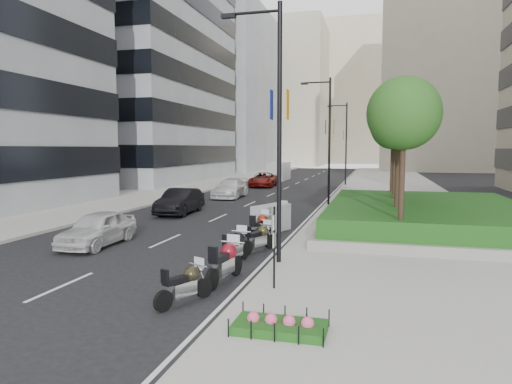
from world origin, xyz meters
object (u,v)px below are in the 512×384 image
(motorcycle_5, at_px, (271,219))
(car_c, at_px, (230,188))
(motorcycle_4, at_px, (260,227))
(lamp_post_2, at_px, (345,139))
(car_d, at_px, (264,180))
(delivery_van, at_px, (278,172))
(lamp_post_0, at_px, (275,121))
(motorcycle_6, at_px, (281,214))
(parking_sign, at_px, (274,243))
(motorcycle_0, at_px, (186,285))
(motorcycle_2, at_px, (236,248))
(motorcycle_3, at_px, (260,238))
(motorcycle_1, at_px, (225,262))
(lamp_post_1, at_px, (327,135))
(car_a, at_px, (98,228))
(car_b, at_px, (180,201))

(motorcycle_5, xyz_separation_m, car_c, (-6.83, 14.48, 0.10))
(motorcycle_4, height_order, motorcycle_5, motorcycle_5)
(lamp_post_2, xyz_separation_m, car_d, (-8.30, -3.03, -4.31))
(motorcycle_4, bearing_deg, delivery_van, 20.95)
(lamp_post_0, height_order, car_d, lamp_post_0)
(lamp_post_0, relative_size, motorcycle_6, 4.37)
(motorcycle_5, distance_m, car_c, 16.01)
(lamp_post_2, bearing_deg, parking_sign, -89.01)
(parking_sign, distance_m, motorcycle_0, 2.71)
(motorcycle_2, distance_m, motorcycle_6, 9.02)
(lamp_post_2, xyz_separation_m, parking_sign, (0.66, -38.00, -3.61))
(motorcycle_3, xyz_separation_m, delivery_van, (-7.80, 40.23, 0.51))
(motorcycle_1, relative_size, car_c, 0.45)
(motorcycle_1, bearing_deg, parking_sign, -104.06)
(motorcycle_3, bearing_deg, lamp_post_2, 21.00)
(motorcycle_6, bearing_deg, car_c, 41.04)
(motorcycle_2, bearing_deg, lamp_post_2, 4.74)
(car_c, relative_size, delivery_van, 0.97)
(motorcycle_1, bearing_deg, motorcycle_2, 16.48)
(lamp_post_1, xyz_separation_m, motorcycle_2, (-1.39, -17.13, -4.47))
(lamp_post_0, height_order, motorcycle_6, lamp_post_0)
(lamp_post_1, relative_size, car_d, 1.65)
(lamp_post_1, distance_m, motorcycle_6, 9.42)
(motorcycle_5, height_order, motorcycle_6, motorcycle_5)
(motorcycle_6, xyz_separation_m, car_a, (-6.37, -7.53, 0.18))
(motorcycle_6, distance_m, car_a, 9.86)
(delivery_van, bearing_deg, parking_sign, -77.57)
(parking_sign, relative_size, motorcycle_0, 1.35)
(motorcycle_1, xyz_separation_m, motorcycle_6, (-0.59, 11.24, -0.08))
(lamp_post_0, distance_m, motorcycle_1, 5.12)
(motorcycle_3, bearing_deg, parking_sign, -138.25)
(motorcycle_0, xyz_separation_m, car_b, (-7.08, 15.37, 0.27))
(motorcycle_3, bearing_deg, motorcycle_0, -160.42)
(lamp_post_1, relative_size, car_c, 1.70)
(car_b, xyz_separation_m, car_c, (0.10, 9.90, -0.03))
(motorcycle_0, distance_m, motorcycle_6, 13.37)
(car_a, relative_size, car_b, 0.89)
(lamp_post_2, bearing_deg, lamp_post_1, -90.00)
(motorcycle_5, xyz_separation_m, delivery_van, (-7.28, 35.91, 0.40))
(motorcycle_3, bearing_deg, motorcycle_5, 29.63)
(motorcycle_5, distance_m, motorcycle_6, 2.58)
(lamp_post_1, distance_m, car_c, 10.17)
(lamp_post_1, xyz_separation_m, motorcycle_6, (-1.62, -8.11, -4.51))
(parking_sign, xyz_separation_m, car_d, (-8.95, 34.97, -0.70))
(motorcycle_2, xyz_separation_m, motorcycle_6, (-0.23, 9.01, -0.04))
(motorcycle_0, distance_m, motorcycle_3, 6.47)
(car_d, bearing_deg, lamp_post_1, -64.43)
(car_a, height_order, delivery_van, delivery_van)
(motorcycle_4, xyz_separation_m, motorcycle_5, (0.00, 2.19, 0.06))
(parking_sign, relative_size, motorcycle_5, 1.05)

